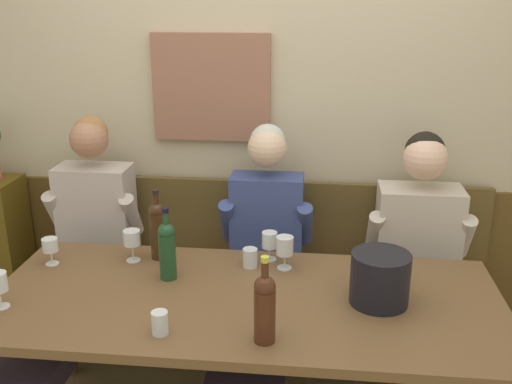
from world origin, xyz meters
TOP-DOWN VIEW (x-y plane):
  - room_wall_back at (-0.00, 1.09)m, footprint 6.80×0.12m
  - wood_wainscot_panel at (0.00, 1.04)m, footprint 6.80×0.03m
  - wall_bench at (0.00, 0.83)m, footprint 2.42×0.42m
  - dining_table at (0.00, 0.11)m, footprint 2.12×0.90m
  - person_left_seat at (-0.89, 0.44)m, footprint 0.49×1.33m
  - person_right_seat at (0.03, 0.42)m, footprint 0.48×1.33m
  - person_center_left_seat at (0.80, 0.45)m, footprint 0.52×1.34m
  - ice_bucket at (0.54, 0.12)m, footprint 0.24×0.24m
  - wine_bottle_green_tall at (-0.35, 0.24)m, footprint 0.07×0.07m
  - wine_bottle_clear_water at (0.11, -0.20)m, footprint 0.08×0.08m
  - wine_bottle_amber_mid at (-0.45, 0.43)m, footprint 0.07×0.07m
  - wine_glass_center_front at (-0.56, 0.39)m, footprint 0.08×0.08m
  - wine_glass_center_rear at (0.15, 0.39)m, footprint 0.08×0.08m
  - wine_glass_mid_left at (0.07, 0.47)m, footprint 0.07×0.07m
  - wine_glass_mid_right at (-0.92, 0.32)m, footprint 0.07×0.07m
  - water_tumbler_center at (-0.01, 0.39)m, footprint 0.07×0.07m
  - water_tumbler_left at (-0.27, -0.20)m, footprint 0.06×0.06m
  - corner_pedestal at (-1.51, 0.86)m, footprint 0.28×0.28m

SIDE VIEW (x-z plane):
  - wall_bench at x=0.00m, z-range -0.19..0.75m
  - wood_wainscot_panel at x=0.00m, z-range 0.00..0.91m
  - corner_pedestal at x=-1.51m, z-range 0.00..0.94m
  - person_right_seat at x=0.03m, z-range -0.03..1.26m
  - person_center_left_seat at x=0.80m, z-range -0.01..1.26m
  - person_left_seat at x=-0.89m, z-range -0.03..1.29m
  - dining_table at x=0.00m, z-range 0.29..1.01m
  - water_tumbler_center at x=-0.01m, z-range 0.72..0.81m
  - water_tumbler_left at x=-0.27m, z-range 0.72..0.81m
  - wine_glass_mid_left at x=0.07m, z-range 0.75..0.88m
  - wine_glass_mid_right at x=-0.92m, z-range 0.75..0.88m
  - wine_glass_center_rear at x=0.15m, z-range 0.75..0.90m
  - ice_bucket at x=0.54m, z-range 0.72..0.94m
  - wine_glass_center_front at x=-0.56m, z-range 0.76..0.91m
  - wine_bottle_clear_water at x=0.11m, z-range 0.70..1.03m
  - wine_bottle_green_tall at x=-0.35m, z-range 0.70..1.03m
  - wine_bottle_amber_mid at x=-0.45m, z-range 0.70..1.04m
  - room_wall_back at x=0.00m, z-range 0.00..2.80m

